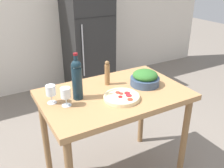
{
  "coord_description": "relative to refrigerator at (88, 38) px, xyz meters",
  "views": [
    {
      "loc": [
        -0.9,
        -1.56,
        1.81
      ],
      "look_at": [
        0.0,
        0.04,
        0.96
      ],
      "focal_mm": 40.0,
      "sensor_mm": 36.0,
      "label": 1
    }
  ],
  "objects": [
    {
      "name": "prep_counter",
      "position": [
        -0.63,
        -1.93,
        -0.05
      ],
      "size": [
        1.17,
        0.76,
        0.9
      ],
      "color": "#A87A4C",
      "rests_on": "ground_plane"
    },
    {
      "name": "refrigerator",
      "position": [
        0.0,
        0.0,
        0.0
      ],
      "size": [
        0.65,
        0.67,
        1.66
      ],
      "color": "black",
      "rests_on": "ground_plane"
    },
    {
      "name": "wine_bottle",
      "position": [
        -0.92,
        -1.87,
        0.23
      ],
      "size": [
        0.08,
        0.08,
        0.36
      ],
      "color": "#142833",
      "rests_on": "prep_counter"
    },
    {
      "name": "wine_glass_far",
      "position": [
        -1.12,
        -1.85,
        0.16
      ],
      "size": [
        0.07,
        0.07,
        0.14
      ],
      "color": "silver",
      "rests_on": "prep_counter"
    },
    {
      "name": "wine_glass_near",
      "position": [
        -1.04,
        -1.94,
        0.16
      ],
      "size": [
        0.07,
        0.07,
        0.14
      ],
      "color": "silver",
      "rests_on": "prep_counter"
    },
    {
      "name": "homemade_pizza",
      "position": [
        -0.63,
        -2.05,
        0.08
      ],
      "size": [
        0.28,
        0.28,
        0.03
      ],
      "color": "beige",
      "rests_on": "prep_counter"
    },
    {
      "name": "wall_back",
      "position": [
        -0.63,
        0.37,
        0.47
      ],
      "size": [
        6.4,
        0.06,
        2.6
      ],
      "color": "silver",
      "rests_on": "ground_plane"
    },
    {
      "name": "salad_bowl",
      "position": [
        -0.33,
        -1.93,
        0.13
      ],
      "size": [
        0.25,
        0.25,
        0.13
      ],
      "color": "#384C6B",
      "rests_on": "prep_counter"
    },
    {
      "name": "pepper_mill",
      "position": [
        -0.6,
        -1.76,
        0.17
      ],
      "size": [
        0.04,
        0.04,
        0.22
      ],
      "color": "olive",
      "rests_on": "prep_counter"
    }
  ]
}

